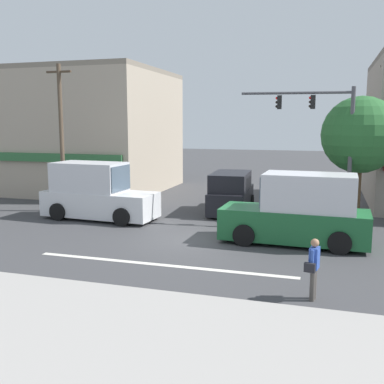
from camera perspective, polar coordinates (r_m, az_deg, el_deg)
The scene contains 11 objects.
ground_plane at distance 18.26m, azimuth -0.04°, elevation -5.98°, with size 120.00×120.00×0.00m, color #3D3D3F.
lane_marking_stripe at distance 15.08m, azimuth -3.95°, elevation -9.21°, with size 9.00×0.24×0.01m, color silver.
sidewalk_curb at distance 10.85m, azimuth -13.74°, elevation -16.46°, with size 40.00×5.00×0.16m, color #9E9993.
building_left_block at distance 33.09m, azimuth -15.52°, elevation 7.47°, with size 13.86×10.10×8.13m.
street_tree at distance 22.27m, azimuth 20.60°, elevation 6.78°, with size 3.55×3.55×5.88m.
utility_pole_near_left at distance 24.41m, azimuth -16.23°, elevation 6.81°, with size 1.40×0.22×7.61m.
traffic_light_mast at distance 20.77m, azimuth 16.90°, elevation 7.10°, with size 4.87×0.63×6.20m.
van_parked_curbside at distance 23.55m, azimuth 4.98°, elevation -0.14°, with size 2.23×4.69×2.11m.
box_truck_approaching_near at distance 22.31m, azimuth -12.08°, elevation -0.17°, with size 5.71×2.49×2.75m.
box_truck_waiting_far at distance 17.77m, azimuth 13.48°, elevation -2.50°, with size 5.66×2.38×2.75m.
pedestrian_foreground_with_bag at distance 12.35m, azimuth 15.20°, elevation -9.00°, with size 0.39×0.67×1.67m.
Camera 1 is at (5.12, -16.89, 4.67)m, focal length 42.00 mm.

